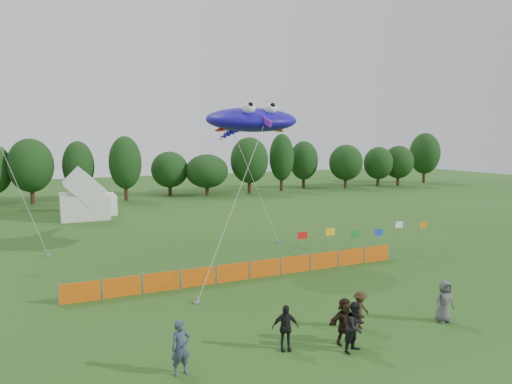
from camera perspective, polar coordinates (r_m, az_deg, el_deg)
name	(u,v)px	position (r m, az deg, el deg)	size (l,w,h in m)	color
ground	(316,334)	(19.68, 7.54, -17.20)	(160.00, 160.00, 0.00)	#234C16
treeline	(145,167)	(61.29, -13.75, 3.11)	(104.57, 8.78, 8.36)	#382314
tent_left	(84,198)	(48.19, -20.69, -0.69)	(4.54, 4.54, 4.01)	silver
tent_right	(92,198)	(50.23, -19.83, -0.77)	(4.71, 3.77, 3.32)	white
barrier_fence	(249,270)	(26.23, -0.85, -9.75)	(19.90, 0.06, 1.00)	#DD580C
flag_row	(363,237)	(31.16, 13.28, -5.52)	(10.73, 0.54, 2.27)	gray
spectator_a	(181,348)	(16.44, -9.40, -18.65)	(0.69, 0.45, 1.90)	#323C54
spectator_b	(356,327)	(18.16, 12.35, -16.14)	(0.93, 0.73, 1.92)	black
spectator_c	(360,310)	(20.19, 12.86, -14.20)	(1.04, 0.60, 1.61)	#312413
spectator_d	(285,328)	(17.93, 3.68, -16.57)	(1.03, 0.43, 1.76)	black
spectator_e	(444,301)	(21.94, 22.47, -12.51)	(0.90, 0.58, 1.84)	#4F4F54
spectator_f	(345,321)	(18.72, 11.02, -15.55)	(1.68, 0.54, 1.81)	black
stingray_kite	(249,120)	(30.68, -0.83, 8.95)	(9.56, 15.34, 10.23)	#1C0DBF
small_kite_white	(241,151)	(36.86, -1.88, 5.20)	(2.84, 5.36, 9.73)	white
small_kite_dark	(4,154)	(36.02, -29.01, 4.19)	(4.71, 4.68, 11.73)	black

